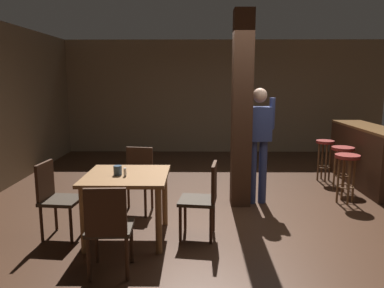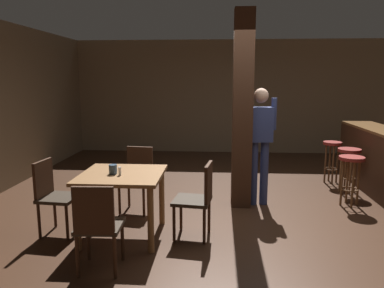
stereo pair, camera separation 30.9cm
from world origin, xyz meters
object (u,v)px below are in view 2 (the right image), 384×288
(chair_west, at_px, (53,193))
(chair_north, at_px, (137,175))
(chair_east, at_px, (199,196))
(bar_stool_far, at_px, (332,153))
(salt_shaker, at_px, (120,171))
(standing_person, at_px, (260,138))
(bar_stool_near, at_px, (351,169))
(chair_south, at_px, (98,223))
(bar_stool_mid, at_px, (349,159))
(dining_table, at_px, (122,184))
(bar_counter, at_px, (371,158))
(napkin_cup, at_px, (113,169))

(chair_west, distance_m, chair_north, 1.21)
(chair_east, distance_m, bar_stool_far, 3.40)
(salt_shaker, relative_size, bar_stool_far, 0.13)
(chair_west, xyz_separation_m, standing_person, (2.57, 1.26, 0.50))
(chair_west, distance_m, bar_stool_near, 4.11)
(chair_east, height_order, bar_stool_near, chair_east)
(chair_north, xyz_separation_m, salt_shaker, (0.02, -0.98, 0.31))
(chair_west, bearing_deg, chair_south, -47.16)
(chair_east, bearing_deg, bar_stool_mid, 39.81)
(bar_stool_mid, bearing_deg, chair_east, -140.19)
(dining_table, bearing_deg, chair_south, -91.10)
(bar_counter, distance_m, bar_stool_mid, 0.53)
(chair_west, bearing_deg, bar_stool_near, 18.12)
(bar_stool_far, bearing_deg, chair_west, -147.67)
(standing_person, bearing_deg, napkin_cup, -144.17)
(standing_person, height_order, bar_stool_near, standing_person)
(chair_east, relative_size, bar_stool_near, 1.20)
(dining_table, distance_m, bar_counter, 4.34)
(chair_west, height_order, chair_north, same)
(chair_north, bearing_deg, standing_person, 12.33)
(bar_counter, xyz_separation_m, bar_stool_mid, (-0.46, -0.27, 0.02))
(chair_east, distance_m, chair_north, 1.27)
(napkin_cup, bearing_deg, bar_stool_near, 22.91)
(napkin_cup, bearing_deg, bar_stool_mid, 31.01)
(salt_shaker, distance_m, bar_stool_mid, 3.86)
(chair_west, height_order, standing_person, standing_person)
(chair_east, xyz_separation_m, chair_south, (-0.91, -0.88, 0.00))
(bar_stool_far, bearing_deg, napkin_cup, -141.47)
(salt_shaker, bearing_deg, bar_counter, 32.21)
(chair_west, bearing_deg, napkin_cup, -4.08)
(dining_table, distance_m, bar_stool_far, 4.05)
(dining_table, bearing_deg, chair_east, 0.53)
(chair_east, bearing_deg, bar_stool_near, 30.74)
(standing_person, bearing_deg, dining_table, -143.50)
(chair_east, distance_m, bar_counter, 3.60)
(chair_west, bearing_deg, bar_stool_mid, 25.53)
(bar_stool_near, relative_size, bar_stool_mid, 1.01)
(bar_counter, bearing_deg, dining_table, -148.81)
(chair_north, relative_size, napkin_cup, 8.21)
(bar_stool_far, bearing_deg, dining_table, -141.05)
(chair_south, relative_size, standing_person, 0.52)
(chair_south, distance_m, bar_stool_far, 4.67)
(chair_south, height_order, napkin_cup, chair_south)
(dining_table, height_order, salt_shaker, salt_shaker)
(napkin_cup, xyz_separation_m, standing_person, (1.82, 1.31, 0.18))
(dining_table, height_order, napkin_cup, napkin_cup)
(napkin_cup, xyz_separation_m, salt_shaker, (0.09, -0.05, -0.01))
(bar_stool_near, xyz_separation_m, bar_stool_mid, (0.20, 0.68, -0.01))
(standing_person, xyz_separation_m, bar_stool_near, (1.33, 0.02, -0.44))
(bar_stool_mid, bearing_deg, napkin_cup, -148.99)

